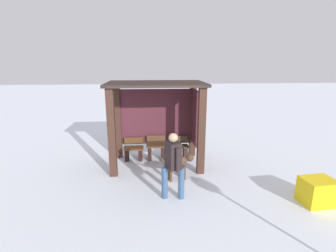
{
  "coord_description": "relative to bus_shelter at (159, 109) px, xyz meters",
  "views": [
    {
      "loc": [
        -0.2,
        -7.28,
        3.08
      ],
      "look_at": [
        0.34,
        -0.16,
        1.26
      ],
      "focal_mm": 26.73,
      "sensor_mm": 36.0,
      "label": 1
    }
  ],
  "objects": [
    {
      "name": "bus_shelter",
      "position": [
        0.0,
        0.0,
        0.0
      ],
      "size": [
        2.82,
        1.8,
        2.53
      ],
      "color": "#3F271D",
      "rests_on": "ground"
    },
    {
      "name": "bench_right_inside",
      "position": [
        0.63,
        0.22,
        -1.41
      ],
      "size": [
        0.63,
        0.37,
        0.73
      ],
      "color": "#483829",
      "rests_on": "ground"
    },
    {
      "name": "bench_left_inside",
      "position": [
        -0.84,
        0.22,
        -1.42
      ],
      "size": [
        0.63,
        0.39,
        0.71
      ],
      "color": "#56361C",
      "rests_on": "ground"
    },
    {
      "name": "ground_plane",
      "position": [
        -0.11,
        -0.21,
        -1.71
      ],
      "size": [
        60.0,
        60.0,
        0.0
      ],
      "primitive_type": "plane",
      "color": "white"
    },
    {
      "name": "person_walking",
      "position": [
        0.2,
        -2.25,
        -0.8
      ],
      "size": [
        0.56,
        0.57,
        1.58
      ],
      "color": "black",
      "rests_on": "ground"
    },
    {
      "name": "dog",
      "position": [
        0.45,
        -1.28,
        -1.21
      ],
      "size": [
        0.92,
        0.37,
        0.69
      ],
      "color": "#4B3423",
      "rests_on": "ground"
    },
    {
      "name": "grit_bin",
      "position": [
        3.41,
        -2.71,
        -1.41
      ],
      "size": [
        0.75,
        0.62,
        0.58
      ],
      "primitive_type": "cube",
      "rotation": [
        0.0,
        0.0,
        0.09
      ],
      "color": "yellow",
      "rests_on": "ground"
    },
    {
      "name": "bench_center_inside",
      "position": [
        -0.11,
        0.22,
        -1.38
      ],
      "size": [
        0.63,
        0.35,
        0.77
      ],
      "color": "#523520",
      "rests_on": "ground"
    }
  ]
}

